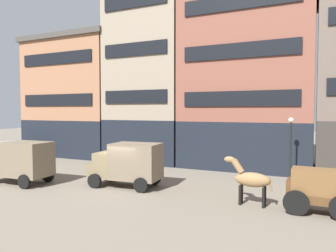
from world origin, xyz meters
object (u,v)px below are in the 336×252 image
(draft_horse, at_px, (250,179))
(streetlamp_curbside, at_px, (291,140))
(sedan_light, at_px, (12,152))
(pedestrian_officer, at_px, (138,158))
(delivery_truck_near, at_px, (20,161))
(delivery_truck_far, at_px, (127,163))
(cargo_wagon, at_px, (318,188))

(draft_horse, height_order, streetlamp_curbside, streetlamp_curbside)
(sedan_light, distance_m, pedestrian_officer, 12.44)
(delivery_truck_near, distance_m, delivery_truck_far, 6.89)
(delivery_truck_near, bearing_deg, delivery_truck_far, 17.82)
(streetlamp_curbside, bearing_deg, draft_horse, -102.98)
(cargo_wagon, distance_m, delivery_truck_near, 16.93)
(pedestrian_officer, relative_size, streetlamp_curbside, 0.44)
(delivery_truck_near, relative_size, pedestrian_officer, 2.48)
(delivery_truck_far, relative_size, streetlamp_curbside, 1.09)
(sedan_light, xyz_separation_m, streetlamp_curbside, (23.05, 1.92, 1.76))
(draft_horse, height_order, sedan_light, draft_horse)
(delivery_truck_far, bearing_deg, streetlamp_curbside, 31.64)
(pedestrian_officer, bearing_deg, draft_horse, -29.09)
(delivery_truck_near, height_order, streetlamp_curbside, streetlamp_curbside)
(cargo_wagon, relative_size, delivery_truck_far, 0.66)
(delivery_truck_near, bearing_deg, sedan_light, 144.30)
(sedan_light, bearing_deg, delivery_truck_far, -13.61)
(cargo_wagon, relative_size, delivery_truck_near, 0.66)
(cargo_wagon, bearing_deg, draft_horse, 179.97)
(cargo_wagon, height_order, streetlamp_curbside, streetlamp_curbside)
(cargo_wagon, xyz_separation_m, delivery_truck_near, (-16.86, -1.48, 0.28))
(delivery_truck_far, height_order, sedan_light, delivery_truck_far)
(delivery_truck_near, relative_size, sedan_light, 1.17)
(draft_horse, xyz_separation_m, pedestrian_officer, (-9.27, 5.16, -0.29))
(delivery_truck_far, height_order, pedestrian_officer, delivery_truck_far)
(delivery_truck_near, bearing_deg, draft_horse, 6.08)
(delivery_truck_near, xyz_separation_m, sedan_light, (-7.76, 5.57, -0.51))
(draft_horse, xyz_separation_m, streetlamp_curbside, (1.39, 6.01, 1.40))
(delivery_truck_near, bearing_deg, cargo_wagon, 5.02)
(draft_horse, bearing_deg, pedestrian_officer, 150.91)
(cargo_wagon, distance_m, delivery_truck_far, 10.33)
(pedestrian_officer, height_order, streetlamp_curbside, streetlamp_curbside)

